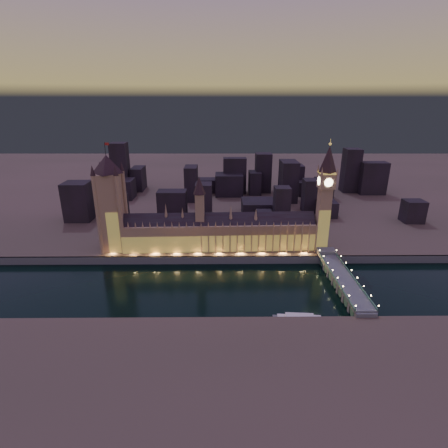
{
  "coord_description": "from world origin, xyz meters",
  "views": [
    {
      "loc": [
        1.76,
        -280.73,
        160.31
      ],
      "look_at": [
        5.0,
        55.0,
        38.0
      ],
      "focal_mm": 28.0,
      "sensor_mm": 36.0,
      "label": 1
    }
  ],
  "objects_px": {
    "westminster_bridge": "(341,279)",
    "river_boat": "(299,318)",
    "palace_of_westminster": "(218,232)",
    "victoria_tower": "(111,199)",
    "elizabeth_tower": "(326,190)"
  },
  "relations": [
    {
      "from": "victoria_tower",
      "to": "river_boat",
      "type": "height_order",
      "value": "victoria_tower"
    },
    {
      "from": "palace_of_westminster",
      "to": "elizabeth_tower",
      "type": "height_order",
      "value": "elizabeth_tower"
    },
    {
      "from": "victoria_tower",
      "to": "westminster_bridge",
      "type": "relative_size",
      "value": 0.99
    },
    {
      "from": "palace_of_westminster",
      "to": "elizabeth_tower",
      "type": "distance_m",
      "value": 117.96
    },
    {
      "from": "elizabeth_tower",
      "to": "westminster_bridge",
      "type": "xyz_separation_m",
      "value": [
        2.09,
        -65.38,
        -65.98
      ]
    },
    {
      "from": "palace_of_westminster",
      "to": "river_boat",
      "type": "relative_size",
      "value": 4.96
    },
    {
      "from": "victoria_tower",
      "to": "elizabeth_tower",
      "type": "relative_size",
      "value": 0.97
    },
    {
      "from": "palace_of_westminster",
      "to": "westminster_bridge",
      "type": "relative_size",
      "value": 1.79
    },
    {
      "from": "westminster_bridge",
      "to": "river_boat",
      "type": "bearing_deg",
      "value": -132.87
    },
    {
      "from": "palace_of_westminster",
      "to": "victoria_tower",
      "type": "bearing_deg",
      "value": 179.91
    },
    {
      "from": "palace_of_westminster",
      "to": "victoria_tower",
      "type": "height_order",
      "value": "victoria_tower"
    },
    {
      "from": "victoria_tower",
      "to": "westminster_bridge",
      "type": "xyz_separation_m",
      "value": [
        220.09,
        -65.37,
        -57.09
      ]
    },
    {
      "from": "palace_of_westminster",
      "to": "victoria_tower",
      "type": "relative_size",
      "value": 1.81
    },
    {
      "from": "palace_of_westminster",
      "to": "river_boat",
      "type": "distance_m",
      "value": 135.26
    },
    {
      "from": "palace_of_westminster",
      "to": "river_boat",
      "type": "xyz_separation_m",
      "value": [
        62.4,
        -117.41,
        -24.81
      ]
    }
  ]
}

